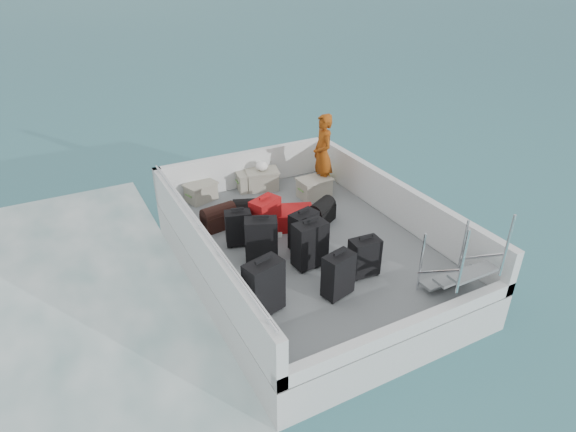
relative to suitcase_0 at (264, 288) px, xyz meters
name	(u,v)px	position (x,y,z in m)	size (l,w,h in m)	color
ground	(306,273)	(1.34, 1.23, -1.00)	(160.00, 160.00, 0.00)	#1A4D5C
ferry_hull	(307,258)	(1.34, 1.23, -0.70)	(3.60, 5.00, 0.60)	silver
deck	(307,242)	(1.34, 1.23, -0.39)	(3.30, 4.70, 0.02)	slate
deck_fittings	(337,225)	(1.69, 0.91, -0.01)	(3.60, 5.00, 0.90)	silver
suitcase_0	(264,288)	(0.00, 0.00, 0.00)	(0.49, 0.28, 0.76)	black
suitcase_1	(261,241)	(0.46, 1.07, -0.02)	(0.47, 0.27, 0.71)	black
suitcase_2	(238,228)	(0.34, 1.66, -0.09)	(0.40, 0.24, 0.58)	black
suitcase_3	(338,276)	(1.02, -0.15, -0.06)	(0.42, 0.25, 0.64)	black
suitcase_4	(310,245)	(1.04, 0.63, -0.02)	(0.49, 0.29, 0.72)	black
suitcase_5	(265,218)	(0.83, 1.72, -0.05)	(0.48, 0.29, 0.66)	#A90D16
suitcase_6	(364,258)	(1.60, 0.07, -0.08)	(0.42, 0.25, 0.59)	black
suitcase_7	(304,231)	(1.20, 1.10, -0.07)	(0.44, 0.25, 0.62)	black
suitcase_8	(290,218)	(1.33, 1.80, -0.22)	(0.51, 0.78, 0.31)	#A90D16
duffel_0	(219,219)	(0.25, 2.31, -0.22)	(0.56, 0.30, 0.32)	black
duffel_1	(247,213)	(0.75, 2.30, -0.22)	(0.46, 0.30, 0.32)	black
duffel_2	(322,214)	(1.87, 1.67, -0.22)	(0.50, 0.30, 0.32)	black
crate_0	(201,193)	(0.32, 3.43, -0.22)	(0.52, 0.36, 0.32)	#9A9886
crate_1	(252,181)	(1.36, 3.43, -0.21)	(0.56, 0.39, 0.34)	#9A9886
crate_2	(262,180)	(1.54, 3.36, -0.20)	(0.59, 0.41, 0.36)	#9A9886
crate_3	(314,188)	(2.26, 2.57, -0.21)	(0.57, 0.40, 0.35)	#9A9886
yellow_bag	(323,176)	(2.79, 3.10, -0.27)	(0.28, 0.26, 0.22)	gold
white_bag	(262,167)	(1.54, 3.36, 0.07)	(0.24, 0.24, 0.18)	white
passenger	(323,154)	(2.50, 2.70, 0.39)	(0.57, 0.37, 1.54)	#C65712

